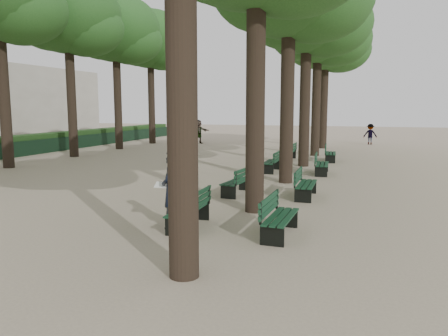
% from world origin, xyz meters
% --- Properties ---
extents(ground, '(120.00, 120.00, 0.00)m').
position_xyz_m(ground, '(0.00, 0.00, 0.00)').
color(ground, tan).
rests_on(ground, ground).
extents(tree_central_3, '(6.00, 6.00, 9.95)m').
position_xyz_m(tree_central_3, '(1.50, 13.00, 7.65)').
color(tree_central_3, '#33261C').
rests_on(tree_central_3, ground).
extents(tree_central_4, '(6.00, 6.00, 9.95)m').
position_xyz_m(tree_central_4, '(1.50, 18.00, 7.65)').
color(tree_central_4, '#33261C').
rests_on(tree_central_4, ground).
extents(tree_central_5, '(6.00, 6.00, 9.95)m').
position_xyz_m(tree_central_5, '(1.50, 23.00, 7.65)').
color(tree_central_5, '#33261C').
rests_on(tree_central_5, ground).
extents(tree_far_3, '(6.00, 6.00, 10.45)m').
position_xyz_m(tree_far_3, '(-12.00, 13.00, 8.14)').
color(tree_far_3, '#33261C').
rests_on(tree_far_3, ground).
extents(tree_far_4, '(6.00, 6.00, 10.45)m').
position_xyz_m(tree_far_4, '(-12.00, 18.00, 8.14)').
color(tree_far_4, '#33261C').
rests_on(tree_far_4, ground).
extents(tree_far_5, '(6.00, 6.00, 10.45)m').
position_xyz_m(tree_far_5, '(-12.00, 23.00, 8.14)').
color(tree_far_5, '#33261C').
rests_on(tree_far_5, ground).
extents(bench_left_0, '(0.61, 1.81, 0.92)m').
position_xyz_m(bench_left_0, '(0.37, 0.90, 0.27)').
color(bench_left_0, black).
rests_on(bench_left_0, ground).
extents(bench_left_1, '(0.76, 1.85, 0.92)m').
position_xyz_m(bench_left_1, '(0.37, 5.18, 0.27)').
color(bench_left_1, black).
rests_on(bench_left_1, ground).
extents(bench_left_2, '(0.60, 1.81, 0.92)m').
position_xyz_m(bench_left_2, '(0.37, 10.64, 0.27)').
color(bench_left_2, black).
rests_on(bench_left_2, ground).
extents(bench_left_3, '(0.61, 1.81, 0.92)m').
position_xyz_m(bench_left_3, '(0.37, 15.33, 0.27)').
color(bench_left_3, black).
rests_on(bench_left_3, ground).
extents(bench_right_0, '(0.62, 1.82, 0.92)m').
position_xyz_m(bench_right_0, '(2.63, 0.90, 0.27)').
color(bench_right_0, black).
rests_on(bench_right_0, ground).
extents(bench_right_1, '(0.60, 1.81, 0.92)m').
position_xyz_m(bench_right_1, '(2.63, 5.35, 0.27)').
color(bench_right_1, black).
rests_on(bench_right_1, ground).
extents(bench_right_2, '(0.68, 1.83, 0.92)m').
position_xyz_m(bench_right_2, '(2.63, 10.57, 0.27)').
color(bench_right_2, black).
rests_on(bench_right_2, ground).
extents(bench_right_3, '(0.69, 1.84, 0.92)m').
position_xyz_m(bench_right_3, '(2.63, 15.32, 0.27)').
color(bench_right_3, black).
rests_on(bench_right_3, ground).
extents(man_with_map, '(0.66, 0.79, 1.90)m').
position_xyz_m(man_with_map, '(-0.01, 0.76, 0.95)').
color(man_with_map, black).
rests_on(man_with_map, ground).
extents(pedestrian_d, '(0.51, 0.84, 1.61)m').
position_xyz_m(pedestrian_d, '(-1.76, 28.45, 0.80)').
color(pedestrian_d, '#262628').
rests_on(pedestrian_d, ground).
extents(pedestrian_b, '(1.04, 0.33, 1.61)m').
position_xyz_m(pedestrian_b, '(4.73, 27.31, 0.80)').
color(pedestrian_b, '#262628').
rests_on(pedestrian_b, ground).
extents(pedestrian_e, '(1.40, 1.64, 1.92)m').
position_xyz_m(pedestrian_e, '(-8.37, 23.96, 0.96)').
color(pedestrian_e, '#262628').
rests_on(pedestrian_e, ground).
extents(fence, '(0.08, 42.00, 0.90)m').
position_xyz_m(fence, '(-15.00, 11.00, 0.45)').
color(fence, black).
rests_on(fence, ground).
extents(building_far, '(12.00, 16.00, 7.00)m').
position_xyz_m(building_far, '(-33.00, 30.00, 3.50)').
color(building_far, '#B7B2A3').
rests_on(building_far, ground).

